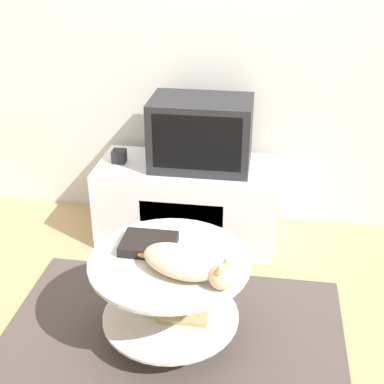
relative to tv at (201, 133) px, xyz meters
The scene contains 9 objects.
ground_plane 1.24m from the tv, 89.98° to the right, with size 12.00×12.00×0.00m, color tan.
wall_back 0.67m from the tv, 89.94° to the left, with size 8.00×0.05×2.60m.
rug 1.23m from the tv, 89.98° to the right, with size 1.68×1.16×0.02m.
tv_stand 0.47m from the tv, 169.75° to the right, with size 1.11×0.51×0.50m.
tv is the anchor object (origin of this frame).
speaker 0.54m from the tv, behind, with size 0.08×0.08×0.08m.
coffee_table 1.07m from the tv, 90.28° to the right, with size 0.75×0.75×0.46m.
dvd_box 0.95m from the tv, 97.48° to the right, with size 0.25×0.20×0.05m.
cat 1.11m from the tv, 85.84° to the right, with size 0.56×0.32×0.13m.
Camera 1 is at (0.40, -1.96, 1.86)m, focal length 50.00 mm.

